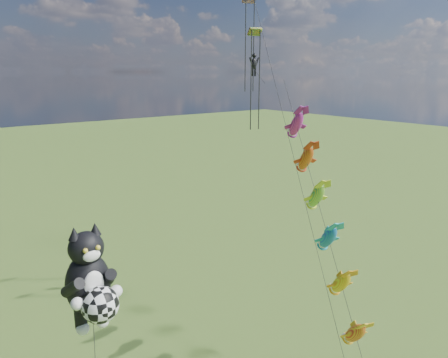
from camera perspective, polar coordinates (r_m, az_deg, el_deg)
cat_kite_rig at (r=21.00m, az=-17.01°, el=-12.81°), size 2.60×4.11×11.72m
fish_windsock_rig at (r=26.36m, az=12.74°, el=-4.91°), size 6.82×14.53×17.73m
parafoil_rig at (r=35.36m, az=4.15°, el=15.01°), size 6.53×16.70×25.32m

